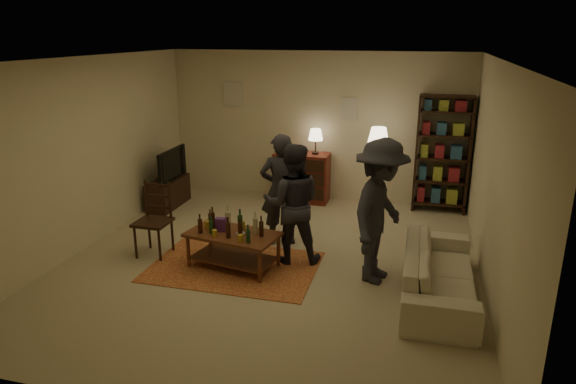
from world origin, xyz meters
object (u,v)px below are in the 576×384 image
(floor_lamp, at_px, (378,142))
(person_left, at_px, (281,190))
(dining_chair, at_px, (155,216))
(dresser, at_px, (302,176))
(person_right, at_px, (292,204))
(bookshelf, at_px, (442,153))
(coffee_table, at_px, (232,237))
(person_by_sofa, at_px, (380,212))
(sofa, at_px, (439,273))
(tv_stand, at_px, (168,186))

(floor_lamp, height_order, person_left, person_left)
(dining_chair, relative_size, dresser, 0.77)
(dresser, distance_m, floor_lamp, 1.65)
(dresser, distance_m, person_right, 2.64)
(dresser, distance_m, bookshelf, 2.50)
(dining_chair, relative_size, bookshelf, 0.52)
(coffee_table, distance_m, bookshelf, 4.11)
(person_by_sofa, bearing_deg, dining_chair, 104.30)
(dresser, xyz_separation_m, floor_lamp, (1.39, -0.40, 0.79))
(coffee_table, height_order, person_right, person_right)
(sofa, bearing_deg, bookshelf, -0.82)
(coffee_table, bearing_deg, dresser, 85.23)
(bookshelf, xyz_separation_m, sofa, (-0.05, -3.18, -0.73))
(bookshelf, height_order, person_left, bookshelf)
(bookshelf, distance_m, floor_lamp, 1.18)
(bookshelf, xyz_separation_m, floor_lamp, (-1.05, -0.47, 0.24))
(coffee_table, height_order, person_by_sofa, person_by_sofa)
(dining_chair, xyz_separation_m, person_by_sofa, (3.10, -0.03, 0.35))
(bookshelf, distance_m, person_right, 3.30)
(floor_lamp, bearing_deg, coffee_table, -122.31)
(dining_chair, height_order, person_right, person_right)
(floor_lamp, bearing_deg, dining_chair, -139.50)
(bookshelf, bearing_deg, coffee_table, -131.37)
(bookshelf, bearing_deg, dresser, -178.43)
(coffee_table, xyz_separation_m, tv_stand, (-2.00, 2.07, -0.04))
(sofa, height_order, person_left, person_left)
(person_right, bearing_deg, dining_chair, -5.20)
(dining_chair, height_order, person_by_sofa, person_by_sofa)
(bookshelf, height_order, person_right, bookshelf)
(dresser, bearing_deg, bookshelf, 1.57)
(dining_chair, distance_m, person_by_sofa, 3.12)
(dining_chair, height_order, dresser, dresser)
(dining_chair, distance_m, tv_stand, 2.08)
(sofa, bearing_deg, person_right, 74.37)
(coffee_table, bearing_deg, person_by_sofa, 3.88)
(person_left, bearing_deg, dresser, -107.32)
(coffee_table, bearing_deg, person_left, 67.27)
(person_right, distance_m, person_by_sofa, 1.22)
(dining_chair, bearing_deg, person_by_sofa, 0.30)
(coffee_table, height_order, person_left, person_left)
(tv_stand, height_order, dresser, dresser)
(dining_chair, xyz_separation_m, bookshelf, (3.89, 2.89, 0.48))
(person_right, bearing_deg, floor_lamp, -125.65)
(dresser, height_order, person_left, person_left)
(tv_stand, xyz_separation_m, sofa, (4.64, -2.20, -0.08))
(person_left, bearing_deg, coffee_table, 45.64)
(person_by_sofa, bearing_deg, person_right, 91.39)
(person_right, bearing_deg, dresser, -92.46)
(sofa, xyz_separation_m, person_left, (-2.24, 1.09, 0.52))
(dining_chair, distance_m, sofa, 3.87)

